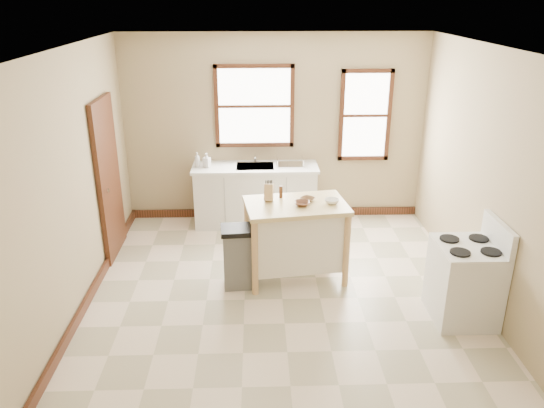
{
  "coord_description": "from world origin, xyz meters",
  "views": [
    {
      "loc": [
        -0.29,
        -5.29,
        3.31
      ],
      "look_at": [
        -0.11,
        0.4,
        1.03
      ],
      "focal_mm": 35.0,
      "sensor_mm": 36.0,
      "label": 1
    }
  ],
  "objects_px": {
    "soap_bottle_a": "(197,160)",
    "bowl_c": "(332,201)",
    "bowl_a": "(302,204)",
    "kitchen_island": "(295,241)",
    "pepper_grinder": "(281,192)",
    "dish_rack": "(290,162)",
    "knife_block": "(269,193)",
    "trash_bin": "(238,257)",
    "soap_bottle_b": "(207,160)",
    "gas_stove": "(466,271)",
    "bowl_b": "(307,199)"
  },
  "relations": [
    {
      "from": "soap_bottle_a",
      "to": "bowl_c",
      "type": "distance_m",
      "value": 2.42
    },
    {
      "from": "bowl_a",
      "to": "soap_bottle_a",
      "type": "bearing_deg",
      "value": 129.15
    },
    {
      "from": "bowl_a",
      "to": "bowl_c",
      "type": "relative_size",
      "value": 1.09
    },
    {
      "from": "kitchen_island",
      "to": "pepper_grinder",
      "type": "relative_size",
      "value": 7.97
    },
    {
      "from": "dish_rack",
      "to": "knife_block",
      "type": "bearing_deg",
      "value": -85.99
    },
    {
      "from": "bowl_c",
      "to": "trash_bin",
      "type": "relative_size",
      "value": 0.22
    },
    {
      "from": "soap_bottle_b",
      "to": "bowl_c",
      "type": "distance_m",
      "value": 2.31
    },
    {
      "from": "kitchen_island",
      "to": "gas_stove",
      "type": "distance_m",
      "value": 1.98
    },
    {
      "from": "soap_bottle_a",
      "to": "gas_stove",
      "type": "height_order",
      "value": "soap_bottle_a"
    },
    {
      "from": "kitchen_island",
      "to": "trash_bin",
      "type": "bearing_deg",
      "value": -171.96
    },
    {
      "from": "knife_block",
      "to": "bowl_b",
      "type": "relative_size",
      "value": 1.22
    },
    {
      "from": "dish_rack",
      "to": "knife_block",
      "type": "relative_size",
      "value": 1.99
    },
    {
      "from": "pepper_grinder",
      "to": "kitchen_island",
      "type": "bearing_deg",
      "value": -49.57
    },
    {
      "from": "knife_block",
      "to": "bowl_b",
      "type": "distance_m",
      "value": 0.47
    },
    {
      "from": "bowl_a",
      "to": "bowl_c",
      "type": "bearing_deg",
      "value": 8.5
    },
    {
      "from": "soap_bottle_b",
      "to": "bowl_c",
      "type": "xyz_separation_m",
      "value": [
        1.62,
        -1.65,
        -0.02
      ]
    },
    {
      "from": "soap_bottle_a",
      "to": "bowl_a",
      "type": "height_order",
      "value": "soap_bottle_a"
    },
    {
      "from": "soap_bottle_a",
      "to": "bowl_b",
      "type": "height_order",
      "value": "soap_bottle_a"
    },
    {
      "from": "pepper_grinder",
      "to": "trash_bin",
      "type": "distance_m",
      "value": 0.94
    },
    {
      "from": "soap_bottle_a",
      "to": "bowl_c",
      "type": "relative_size",
      "value": 1.29
    },
    {
      "from": "trash_bin",
      "to": "gas_stove",
      "type": "bearing_deg",
      "value": -21.39
    },
    {
      "from": "pepper_grinder",
      "to": "gas_stove",
      "type": "relative_size",
      "value": 0.13
    },
    {
      "from": "trash_bin",
      "to": "soap_bottle_b",
      "type": "bearing_deg",
      "value": 100.76
    },
    {
      "from": "soap_bottle_b",
      "to": "pepper_grinder",
      "type": "bearing_deg",
      "value": -30.72
    },
    {
      "from": "soap_bottle_b",
      "to": "gas_stove",
      "type": "distance_m",
      "value": 3.94
    },
    {
      "from": "bowl_a",
      "to": "gas_stove",
      "type": "distance_m",
      "value": 1.95
    },
    {
      "from": "knife_block",
      "to": "pepper_grinder",
      "type": "bearing_deg",
      "value": 45.03
    },
    {
      "from": "dish_rack",
      "to": "bowl_a",
      "type": "height_order",
      "value": "bowl_a"
    },
    {
      "from": "bowl_c",
      "to": "trash_bin",
      "type": "distance_m",
      "value": 1.29
    },
    {
      "from": "soap_bottle_b",
      "to": "kitchen_island",
      "type": "distance_m",
      "value": 2.1
    },
    {
      "from": "soap_bottle_b",
      "to": "knife_block",
      "type": "relative_size",
      "value": 1.04
    },
    {
      "from": "bowl_b",
      "to": "trash_bin",
      "type": "bearing_deg",
      "value": -160.96
    },
    {
      "from": "knife_block",
      "to": "gas_stove",
      "type": "xyz_separation_m",
      "value": [
        2.06,
        -1.05,
        -0.51
      ]
    },
    {
      "from": "dish_rack",
      "to": "pepper_grinder",
      "type": "height_order",
      "value": "pepper_grinder"
    },
    {
      "from": "pepper_grinder",
      "to": "bowl_b",
      "type": "relative_size",
      "value": 0.91
    },
    {
      "from": "bowl_b",
      "to": "soap_bottle_b",
      "type": "bearing_deg",
      "value": 130.67
    },
    {
      "from": "knife_block",
      "to": "gas_stove",
      "type": "height_order",
      "value": "knife_block"
    },
    {
      "from": "kitchen_island",
      "to": "gas_stove",
      "type": "xyz_separation_m",
      "value": [
        1.74,
        -0.95,
        0.08
      ]
    },
    {
      "from": "bowl_a",
      "to": "dish_rack",
      "type": "bearing_deg",
      "value": 91.07
    },
    {
      "from": "bowl_c",
      "to": "pepper_grinder",
      "type": "bearing_deg",
      "value": 160.8
    },
    {
      "from": "pepper_grinder",
      "to": "gas_stove",
      "type": "bearing_deg",
      "value": -31.01
    },
    {
      "from": "soap_bottle_a",
      "to": "pepper_grinder",
      "type": "xyz_separation_m",
      "value": [
        1.16,
        -1.46,
        0.02
      ]
    },
    {
      "from": "soap_bottle_b",
      "to": "dish_rack",
      "type": "height_order",
      "value": "soap_bottle_b"
    },
    {
      "from": "bowl_c",
      "to": "gas_stove",
      "type": "height_order",
      "value": "gas_stove"
    },
    {
      "from": "soap_bottle_b",
      "to": "trash_bin",
      "type": "distance_m",
      "value": 2.01
    },
    {
      "from": "knife_block",
      "to": "pepper_grinder",
      "type": "height_order",
      "value": "knife_block"
    },
    {
      "from": "knife_block",
      "to": "bowl_b",
      "type": "bearing_deg",
      "value": 9.4
    },
    {
      "from": "bowl_a",
      "to": "gas_stove",
      "type": "height_order",
      "value": "gas_stove"
    },
    {
      "from": "dish_rack",
      "to": "gas_stove",
      "type": "relative_size",
      "value": 0.35
    },
    {
      "from": "kitchen_island",
      "to": "bowl_b",
      "type": "height_order",
      "value": "bowl_b"
    }
  ]
}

